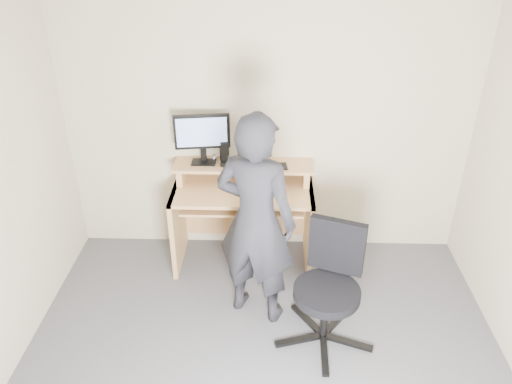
# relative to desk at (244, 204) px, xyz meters

# --- Properties ---
(back_wall) EXTENTS (3.50, 0.02, 2.50)m
(back_wall) POSITION_rel_desk_xyz_m (0.20, 0.22, 0.70)
(back_wall) COLOR beige
(back_wall) RESTS_ON ground
(desk) EXTENTS (1.20, 0.60, 0.91)m
(desk) POSITION_rel_desk_xyz_m (0.00, 0.00, 0.00)
(desk) COLOR #DCAF6B
(desk) RESTS_ON ground
(monitor) EXTENTS (0.47, 0.13, 0.44)m
(monitor) POSITION_rel_desk_xyz_m (-0.34, 0.08, 0.63)
(monitor) COLOR black
(monitor) RESTS_ON desk
(external_drive) EXTENTS (0.09, 0.14, 0.20)m
(external_drive) POSITION_rel_desk_xyz_m (-0.17, 0.12, 0.46)
(external_drive) COLOR black
(external_drive) RESTS_ON desk
(travel_mug) EXTENTS (0.08, 0.08, 0.16)m
(travel_mug) POSITION_rel_desk_xyz_m (0.03, 0.07, 0.44)
(travel_mug) COLOR silver
(travel_mug) RESTS_ON desk
(smartphone) EXTENTS (0.08, 0.14, 0.01)m
(smartphone) POSITION_rel_desk_xyz_m (0.34, 0.03, 0.37)
(smartphone) COLOR black
(smartphone) RESTS_ON desk
(charger) EXTENTS (0.05, 0.05, 0.03)m
(charger) POSITION_rel_desk_xyz_m (-0.17, 0.02, 0.38)
(charger) COLOR black
(charger) RESTS_ON desk
(headphones) EXTENTS (0.18, 0.18, 0.06)m
(headphones) POSITION_rel_desk_xyz_m (-0.19, 0.15, 0.37)
(headphones) COLOR silver
(headphones) RESTS_ON desk
(keyboard) EXTENTS (0.49, 0.27, 0.03)m
(keyboard) POSITION_rel_desk_xyz_m (0.04, -0.17, 0.12)
(keyboard) COLOR black
(keyboard) RESTS_ON desk
(mouse) EXTENTS (0.11, 0.09, 0.04)m
(mouse) POSITION_rel_desk_xyz_m (0.28, -0.18, 0.22)
(mouse) COLOR black
(mouse) RESTS_ON desk
(office_chair) EXTENTS (0.73, 0.70, 0.91)m
(office_chair) POSITION_rel_desk_xyz_m (0.67, -0.97, -0.05)
(office_chair) COLOR black
(office_chair) RESTS_ON ground
(person) EXTENTS (0.72, 0.61, 1.69)m
(person) POSITION_rel_desk_xyz_m (0.13, -0.72, 0.30)
(person) COLOR black
(person) RESTS_ON ground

